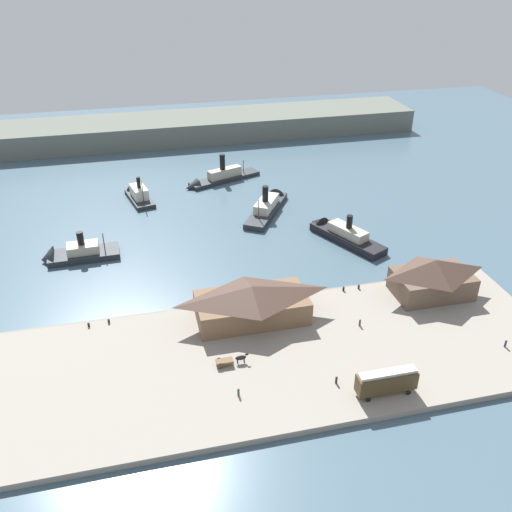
# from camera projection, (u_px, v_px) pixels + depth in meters

# --- Properties ---
(ground_plane) EXTENTS (320.00, 320.00, 0.00)m
(ground_plane) POSITION_uv_depth(u_px,v_px,m) (240.00, 295.00, 119.04)
(ground_plane) COLOR #476070
(quay_promenade) EXTENTS (110.00, 36.00, 1.20)m
(quay_promenade) POSITION_uv_depth(u_px,v_px,m) (266.00, 359.00, 100.19)
(quay_promenade) COLOR gray
(quay_promenade) RESTS_ON ground
(seawall_edge) EXTENTS (110.00, 0.80, 1.00)m
(seawall_edge) POSITION_uv_depth(u_px,v_px,m) (244.00, 303.00, 115.76)
(seawall_edge) COLOR slate
(seawall_edge) RESTS_ON ground
(ferry_shed_central_terminal) EXTENTS (22.07, 11.10, 7.34)m
(ferry_shed_central_terminal) POSITION_uv_depth(u_px,v_px,m) (252.00, 302.00, 108.27)
(ferry_shed_central_terminal) COLOR brown
(ferry_shed_central_terminal) RESTS_ON quay_promenade
(ferry_shed_customs_shed) EXTENTS (16.07, 10.32, 8.18)m
(ferry_shed_customs_shed) POSITION_uv_depth(u_px,v_px,m) (433.00, 277.00, 115.46)
(ferry_shed_customs_shed) COLOR brown
(ferry_shed_customs_shed) RESTS_ON quay_promenade
(street_tram) EXTENTS (10.15, 2.69, 4.59)m
(street_tram) POSITION_uv_depth(u_px,v_px,m) (387.00, 381.00, 90.61)
(street_tram) COLOR #4C381E
(street_tram) RESTS_ON quay_promenade
(horse_cart) EXTENTS (5.86, 1.60, 1.87)m
(horse_cart) POSITION_uv_depth(u_px,v_px,m) (230.00, 360.00, 97.66)
(horse_cart) COLOR brown
(horse_cart) RESTS_ON quay_promenade
(pedestrian_near_east_shed) EXTENTS (0.40, 0.40, 1.63)m
(pedestrian_near_east_shed) POSITION_uv_depth(u_px,v_px,m) (506.00, 344.00, 101.91)
(pedestrian_near_east_shed) COLOR #33384C
(pedestrian_near_east_shed) RESTS_ON quay_promenade
(pedestrian_at_waters_edge) EXTENTS (0.39, 0.39, 1.59)m
(pedestrian_at_waters_edge) POSITION_uv_depth(u_px,v_px,m) (360.00, 323.00, 107.46)
(pedestrian_at_waters_edge) COLOR #4C3D33
(pedestrian_at_waters_edge) RESTS_ON quay_promenade
(pedestrian_near_cart) EXTENTS (0.39, 0.39, 1.57)m
(pedestrian_near_cart) POSITION_uv_depth(u_px,v_px,m) (336.00, 380.00, 93.60)
(pedestrian_near_cart) COLOR #232328
(pedestrian_near_cart) RESTS_ON quay_promenade
(pedestrian_walking_east) EXTENTS (0.39, 0.39, 1.60)m
(pedestrian_walking_east) POSITION_uv_depth(u_px,v_px,m) (238.00, 392.00, 91.07)
(pedestrian_walking_east) COLOR #3D4C42
(pedestrian_walking_east) RESTS_ON quay_promenade
(mooring_post_west) EXTENTS (0.44, 0.44, 0.90)m
(mooring_post_west) POSITION_uv_depth(u_px,v_px,m) (359.00, 287.00, 118.98)
(mooring_post_west) COLOR black
(mooring_post_west) RESTS_ON quay_promenade
(mooring_post_center_east) EXTENTS (0.44, 0.44, 0.90)m
(mooring_post_center_east) POSITION_uv_depth(u_px,v_px,m) (109.00, 321.00, 108.48)
(mooring_post_center_east) COLOR black
(mooring_post_center_east) RESTS_ON quay_promenade
(mooring_post_center_west) EXTENTS (0.44, 0.44, 0.90)m
(mooring_post_center_west) POSITION_uv_depth(u_px,v_px,m) (343.00, 289.00, 118.27)
(mooring_post_center_west) COLOR black
(mooring_post_center_west) RESTS_ON quay_promenade
(mooring_post_east) EXTENTS (0.44, 0.44, 0.90)m
(mooring_post_east) POSITION_uv_depth(u_px,v_px,m) (89.00, 324.00, 107.42)
(mooring_post_east) COLOR black
(mooring_post_east) RESTS_ON quay_promenade
(ferry_near_quay) EXTENTS (14.88, 23.27, 8.88)m
(ferry_near_quay) POSITION_uv_depth(u_px,v_px,m) (340.00, 233.00, 140.69)
(ferry_near_quay) COLOR black
(ferry_near_quay) RESTS_ON ground
(ferry_moored_west) EXTENTS (17.93, 24.64, 10.10)m
(ferry_moored_west) POSITION_uv_depth(u_px,v_px,m) (269.00, 204.00, 156.20)
(ferry_moored_west) COLOR #23282D
(ferry_moored_west) RESTS_ON ground
(ferry_approaching_west) EXTENTS (25.53, 13.51, 10.35)m
(ferry_approaching_west) POSITION_uv_depth(u_px,v_px,m) (216.00, 179.00, 172.92)
(ferry_approaching_west) COLOR #23282D
(ferry_approaching_west) RESTS_ON ground
(ferry_departing_north) EXTENTS (18.22, 7.29, 9.16)m
(ferry_departing_north) POSITION_uv_depth(u_px,v_px,m) (73.00, 254.00, 131.94)
(ferry_departing_north) COLOR #23282D
(ferry_departing_north) RESTS_ON ground
(ferry_approaching_east) EXTENTS (8.42, 16.40, 9.55)m
(ferry_approaching_east) POSITION_uv_depth(u_px,v_px,m) (138.00, 194.00, 162.36)
(ferry_approaching_east) COLOR #23282D
(ferry_approaching_east) RESTS_ON ground
(far_headland) EXTENTS (180.00, 24.00, 8.00)m
(far_headland) POSITION_uv_depth(u_px,v_px,m) (180.00, 128.00, 209.79)
(far_headland) COLOR #60665B
(far_headland) RESTS_ON ground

